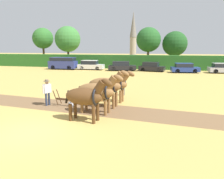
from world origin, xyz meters
The scene contains 21 objects.
ground_plane centered at (0.00, 0.00, 0.00)m, with size 240.00×240.00×0.00m, color tan.
plowed_furrow_strip centered at (-1.94, 4.66, 0.00)m, with size 25.99×2.65×0.01m, color brown.
hedgerow centered at (0.00, 30.96, 1.21)m, with size 57.43×1.86×2.42m, color #286023.
tree_far_left centered at (-20.81, 35.82, 5.68)m, with size 4.50×4.50×7.97m.
tree_left centered at (-14.87, 35.77, 5.47)m, with size 5.43×5.43×8.20m.
tree_center_left centered at (2.24, 35.17, 5.20)m, with size 4.71×4.71×7.57m.
tree_center centered at (7.20, 36.42, 4.44)m, with size 4.75×4.75×6.83m.
church_spire centered at (-5.84, 69.14, 8.31)m, with size 2.44×2.44×15.87m.
draft_horse_lead_left centered at (1.85, 2.08, 1.31)m, with size 2.74×1.13×2.36m.
draft_horse_lead_right centered at (1.99, 3.54, 1.31)m, with size 2.97×1.22×2.40m.
draft_horse_trail_left centered at (2.13, 5.00, 1.41)m, with size 2.87×1.22×2.48m.
draft_horse_trail_right centered at (2.28, 6.46, 1.27)m, with size 2.85×1.10×2.31m.
plow centered at (-0.45, 4.52, 0.31)m, with size 1.50×0.50×1.13m.
farmer_at_plow centered at (-1.73, 4.40, 1.02)m, with size 0.43×0.62×1.73m.
farmer_beside_team centered at (2.51, 8.56, 1.08)m, with size 0.47×0.58×1.81m.
parked_van centered at (-11.66, 26.69, 1.08)m, with size 4.82×2.08×2.09m.
parked_car_left centered at (-6.81, 27.29, 0.77)m, with size 4.40×1.82×1.60m.
parked_car_center_left centered at (-1.30, 27.01, 0.74)m, with size 4.77×2.66×1.52m.
parked_car_center centered at (3.52, 27.21, 0.70)m, with size 4.25×2.45×1.46m.
parked_car_center_right centered at (8.50, 26.36, 0.70)m, with size 4.30×2.34×1.46m.
parked_car_right centered at (13.96, 27.17, 0.72)m, with size 4.26×2.19×1.49m.
Camera 1 is at (5.80, -8.19, 3.80)m, focal length 35.00 mm.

